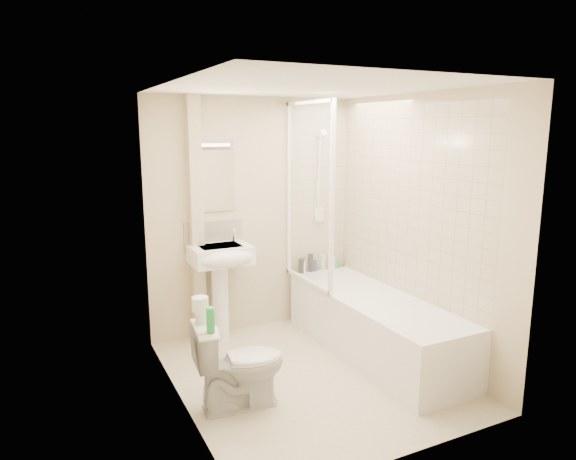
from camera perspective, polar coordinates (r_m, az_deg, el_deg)
name	(u,v)px	position (r m, az deg, el deg)	size (l,w,h in m)	color
floor	(310,375)	(4.60, 2.48, -15.77)	(2.50, 2.50, 0.00)	beige
wall_back	(253,216)	(5.30, -3.89, 1.57)	(2.20, 0.02, 2.40)	beige
wall_left	(178,253)	(3.80, -12.11, -2.50)	(0.02, 2.50, 2.40)	beige
wall_right	(417,228)	(4.81, 14.19, 0.26)	(0.02, 2.50, 2.40)	beige
ceiling	(313,87)	(4.11, 2.77, 15.60)	(2.20, 2.50, 0.02)	white
tile_back	(317,191)	(5.58, 3.29, 4.40)	(0.70, 0.01, 1.75)	beige
tile_right	(409,201)	(4.86, 13.27, 3.11)	(0.01, 2.10, 1.75)	beige
pipe_boxing	(196,222)	(5.05, -10.15, 0.93)	(0.12, 0.12, 2.40)	beige
splashback	(214,236)	(5.18, -8.28, -0.66)	(0.60, 0.01, 0.30)	beige
mirror	(212,181)	(5.09, -8.45, 5.40)	(0.46, 0.01, 0.60)	white
strip_light	(212,143)	(5.05, -8.49, 9.56)	(0.42, 0.07, 0.07)	silver
bathtub	(374,324)	(4.94, 9.59, -10.26)	(0.70, 2.10, 0.55)	white
shower_screen	(308,195)	(5.03, 2.27, 3.95)	(0.04, 0.92, 1.80)	white
shower_fixture	(319,180)	(5.53, 3.51, 5.59)	(0.10, 0.16, 0.99)	white
pedestal_sink	(222,266)	(5.03, -7.40, -3.96)	(0.57, 0.51, 1.11)	white
bottle_black_a	(302,266)	(5.56, 1.51, -3.98)	(0.06, 0.06, 0.16)	black
bottle_white_a	(303,266)	(5.57, 1.70, -4.07)	(0.06, 0.06, 0.14)	white
bottle_black_b	(311,263)	(5.60, 2.52, -3.65)	(0.06, 0.06, 0.20)	black
bottle_blue	(315,266)	(5.64, 2.99, -3.99)	(0.06, 0.06, 0.12)	navy
bottle_cream	(323,263)	(5.68, 3.91, -3.64)	(0.06, 0.06, 0.16)	beige
bottle_white_b	(333,262)	(5.75, 5.02, -3.58)	(0.06, 0.06, 0.14)	silver
bottle_green	(336,264)	(5.78, 5.33, -3.80)	(0.07, 0.07, 0.09)	green
toilet	(239,364)	(4.01, -5.41, -14.57)	(0.71, 0.45, 0.69)	white
toilet_roll_lower	(202,317)	(3.85, -9.55, -9.47)	(0.10, 0.10, 0.09)	white
toilet_roll_upper	(200,304)	(3.82, -9.74, -8.11)	(0.12, 0.12, 0.11)	white
green_bottle	(210,320)	(3.66, -8.61, -9.84)	(0.06, 0.06, 0.18)	green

